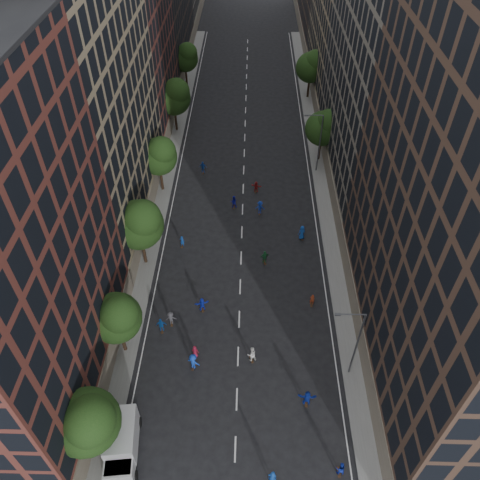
{
  "coord_description": "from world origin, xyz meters",
  "views": [
    {
      "loc": [
        0.79,
        -11.79,
        39.99
      ],
      "look_at": [
        -0.15,
        27.98,
        2.0
      ],
      "focal_mm": 35.0,
      "sensor_mm": 36.0,
      "label": 1
    }
  ],
  "objects_px": {
    "skater_0": "(128,473)",
    "cargo_van": "(121,443)",
    "skater_1": "(272,477)",
    "skater_2": "(340,468)",
    "streetlamp_far": "(318,140)",
    "streetlamp_near": "(355,341)"
  },
  "relations": [
    {
      "from": "streetlamp_far",
      "to": "cargo_van",
      "type": "distance_m",
      "value": 45.48
    },
    {
      "from": "streetlamp_far",
      "to": "skater_1",
      "type": "distance_m",
      "value": 43.84
    },
    {
      "from": "skater_1",
      "to": "skater_2",
      "type": "relative_size",
      "value": 1.15
    },
    {
      "from": "skater_1",
      "to": "skater_2",
      "type": "xyz_separation_m",
      "value": [
        5.49,
        0.84,
        -0.12
      ]
    },
    {
      "from": "streetlamp_far",
      "to": "skater_0",
      "type": "height_order",
      "value": "streetlamp_far"
    },
    {
      "from": "cargo_van",
      "to": "skater_2",
      "type": "distance_m",
      "value": 17.88
    },
    {
      "from": "streetlamp_far",
      "to": "streetlamp_near",
      "type": "bearing_deg",
      "value": -90.0
    },
    {
      "from": "skater_2",
      "to": "skater_1",
      "type": "bearing_deg",
      "value": 9.52
    },
    {
      "from": "streetlamp_far",
      "to": "cargo_van",
      "type": "bearing_deg",
      "value": -115.73
    },
    {
      "from": "streetlamp_near",
      "to": "skater_1",
      "type": "bearing_deg",
      "value": -126.31
    },
    {
      "from": "cargo_van",
      "to": "skater_1",
      "type": "height_order",
      "value": "cargo_van"
    },
    {
      "from": "skater_0",
      "to": "skater_2",
      "type": "xyz_separation_m",
      "value": [
        17.0,
        0.72,
        0.05
      ]
    },
    {
      "from": "skater_0",
      "to": "skater_1",
      "type": "relative_size",
      "value": 0.81
    },
    {
      "from": "skater_2",
      "to": "streetlamp_near",
      "type": "bearing_deg",
      "value": -100.75
    },
    {
      "from": "streetlamp_far",
      "to": "skater_0",
      "type": "relative_size",
      "value": 5.93
    },
    {
      "from": "skater_2",
      "to": "cargo_van",
      "type": "bearing_deg",
      "value": -3.47
    },
    {
      "from": "skater_0",
      "to": "cargo_van",
      "type": "bearing_deg",
      "value": -84.06
    },
    {
      "from": "cargo_van",
      "to": "skater_1",
      "type": "distance_m",
      "value": 12.53
    },
    {
      "from": "skater_1",
      "to": "skater_0",
      "type": "bearing_deg",
      "value": 5.72
    },
    {
      "from": "skater_0",
      "to": "skater_1",
      "type": "xyz_separation_m",
      "value": [
        11.51,
        -0.12,
        0.18
      ]
    },
    {
      "from": "skater_1",
      "to": "skater_2",
      "type": "height_order",
      "value": "skater_1"
    },
    {
      "from": "streetlamp_near",
      "to": "skater_2",
      "type": "relative_size",
      "value": 5.55
    }
  ]
}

